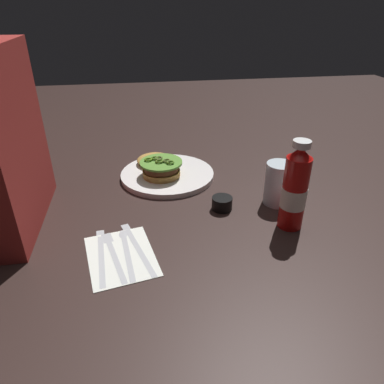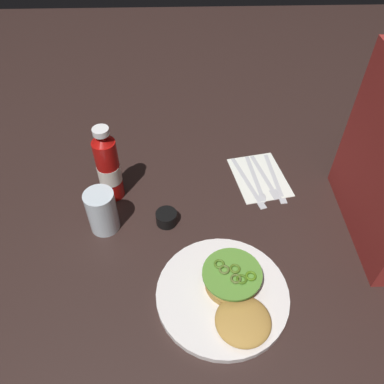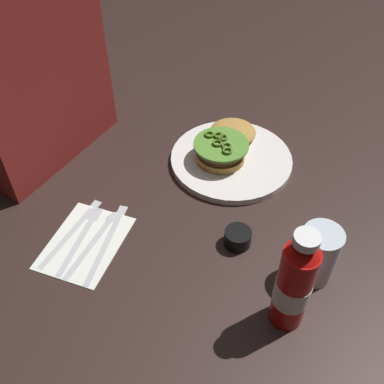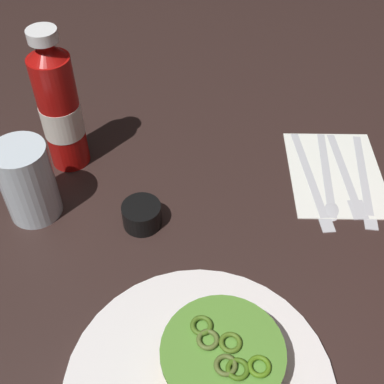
{
  "view_description": "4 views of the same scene",
  "coord_description": "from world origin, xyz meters",
  "px_view_note": "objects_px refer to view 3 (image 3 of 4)",
  "views": [
    {
      "loc": [
        -0.88,
        0.2,
        0.49
      ],
      "look_at": [
        -0.11,
        0.08,
        0.06
      ],
      "focal_mm": 33.11,
      "sensor_mm": 36.0,
      "label": 1
    },
    {
      "loc": [
        0.51,
        0.04,
        0.76
      ],
      "look_at": [
        -0.13,
        0.06,
        0.08
      ],
      "focal_mm": 36.0,
      "sensor_mm": 36.0,
      "label": 2
    },
    {
      "loc": [
        -0.63,
        -0.21,
        0.7
      ],
      "look_at": [
        -0.09,
        0.11,
        0.07
      ],
      "focal_mm": 42.07,
      "sensor_mm": 36.0,
      "label": 3
    },
    {
      "loc": [
        0.31,
        0.16,
        0.52
      ],
      "look_at": [
        -0.1,
        0.07,
        0.09
      ],
      "focal_mm": 46.36,
      "sensor_mm": 36.0,
      "label": 4
    }
  ],
  "objects_px": {
    "condiment_cup": "(238,238)",
    "butter_knife": "(109,237)",
    "water_glass": "(318,254)",
    "spoon_utensil": "(99,233)",
    "dinner_plate": "(231,160)",
    "napkin": "(85,243)",
    "fork_utensil": "(83,233)",
    "burger_sandwich": "(225,144)",
    "steak_knife": "(75,227)",
    "diner_person": "(15,52)",
    "ketchup_bottle": "(294,284)"
  },
  "relations": [
    {
      "from": "condiment_cup",
      "to": "diner_person",
      "type": "height_order",
      "value": "diner_person"
    },
    {
      "from": "butter_knife",
      "to": "fork_utensil",
      "type": "relative_size",
      "value": 1.13
    },
    {
      "from": "spoon_utensil",
      "to": "steak_knife",
      "type": "xyz_separation_m",
      "value": [
        -0.01,
        0.05,
        0.0
      ]
    },
    {
      "from": "condiment_cup",
      "to": "butter_knife",
      "type": "height_order",
      "value": "condiment_cup"
    },
    {
      "from": "burger_sandwich",
      "to": "fork_utensil",
      "type": "distance_m",
      "value": 0.39
    },
    {
      "from": "dinner_plate",
      "to": "butter_knife",
      "type": "relative_size",
      "value": 1.4
    },
    {
      "from": "burger_sandwich",
      "to": "steak_knife",
      "type": "xyz_separation_m",
      "value": [
        -0.36,
        0.15,
        -0.03
      ]
    },
    {
      "from": "burger_sandwich",
      "to": "water_glass",
      "type": "bearing_deg",
      "value": -125.69
    },
    {
      "from": "ketchup_bottle",
      "to": "napkin",
      "type": "distance_m",
      "value": 0.42
    },
    {
      "from": "napkin",
      "to": "fork_utensil",
      "type": "relative_size",
      "value": 1.02
    },
    {
      "from": "condiment_cup",
      "to": "fork_utensil",
      "type": "height_order",
      "value": "condiment_cup"
    },
    {
      "from": "burger_sandwich",
      "to": "condiment_cup",
      "type": "xyz_separation_m",
      "value": [
        -0.22,
        -0.15,
        -0.02
      ]
    },
    {
      "from": "ketchup_bottle",
      "to": "butter_knife",
      "type": "height_order",
      "value": "ketchup_bottle"
    },
    {
      "from": "dinner_plate",
      "to": "spoon_utensil",
      "type": "distance_m",
      "value": 0.36
    },
    {
      "from": "spoon_utensil",
      "to": "fork_utensil",
      "type": "relative_size",
      "value": 1.03
    },
    {
      "from": "burger_sandwich",
      "to": "condiment_cup",
      "type": "distance_m",
      "value": 0.27
    },
    {
      "from": "dinner_plate",
      "to": "condiment_cup",
      "type": "xyz_separation_m",
      "value": [
        -0.21,
        -0.12,
        0.01
      ]
    },
    {
      "from": "condiment_cup",
      "to": "diner_person",
      "type": "distance_m",
      "value": 0.6
    },
    {
      "from": "napkin",
      "to": "steak_knife",
      "type": "bearing_deg",
      "value": 67.82
    },
    {
      "from": "fork_utensil",
      "to": "diner_person",
      "type": "relative_size",
      "value": 0.31
    },
    {
      "from": "water_glass",
      "to": "condiment_cup",
      "type": "relative_size",
      "value": 2.15
    },
    {
      "from": "condiment_cup",
      "to": "steak_knife",
      "type": "xyz_separation_m",
      "value": [
        -0.14,
        0.3,
        -0.01
      ]
    },
    {
      "from": "napkin",
      "to": "spoon_utensil",
      "type": "xyz_separation_m",
      "value": [
        0.03,
        -0.01,
        0.0
      ]
    },
    {
      "from": "ketchup_bottle",
      "to": "condiment_cup",
      "type": "xyz_separation_m",
      "value": [
        0.1,
        0.14,
        -0.08
      ]
    },
    {
      "from": "dinner_plate",
      "to": "napkin",
      "type": "xyz_separation_m",
      "value": [
        -0.36,
        0.14,
        -0.01
      ]
    },
    {
      "from": "ketchup_bottle",
      "to": "napkin",
      "type": "relative_size",
      "value": 1.19
    },
    {
      "from": "burger_sandwich",
      "to": "napkin",
      "type": "distance_m",
      "value": 0.4
    },
    {
      "from": "butter_knife",
      "to": "fork_utensil",
      "type": "xyz_separation_m",
      "value": [
        -0.02,
        0.05,
        0.0
      ]
    },
    {
      "from": "diner_person",
      "to": "dinner_plate",
      "type": "bearing_deg",
      "value": -66.6
    },
    {
      "from": "burger_sandwich",
      "to": "diner_person",
      "type": "xyz_separation_m",
      "value": [
        -0.2,
        0.4,
        0.21
      ]
    },
    {
      "from": "water_glass",
      "to": "fork_utensil",
      "type": "distance_m",
      "value": 0.46
    },
    {
      "from": "spoon_utensil",
      "to": "dinner_plate",
      "type": "bearing_deg",
      "value": -20.8
    },
    {
      "from": "dinner_plate",
      "to": "diner_person",
      "type": "xyz_separation_m",
      "value": [
        -0.18,
        0.42,
        0.24
      ]
    },
    {
      "from": "dinner_plate",
      "to": "spoon_utensil",
      "type": "bearing_deg",
      "value": 159.2
    },
    {
      "from": "burger_sandwich",
      "to": "water_glass",
      "type": "distance_m",
      "value": 0.37
    },
    {
      "from": "fork_utensil",
      "to": "diner_person",
      "type": "bearing_deg",
      "value": 58.52
    },
    {
      "from": "dinner_plate",
      "to": "fork_utensil",
      "type": "xyz_separation_m",
      "value": [
        -0.35,
        0.15,
        -0.0
      ]
    },
    {
      "from": "condiment_cup",
      "to": "butter_knife",
      "type": "bearing_deg",
      "value": 118.24
    },
    {
      "from": "diner_person",
      "to": "condiment_cup",
      "type": "bearing_deg",
      "value": -92.69
    },
    {
      "from": "condiment_cup",
      "to": "fork_utensil",
      "type": "xyz_separation_m",
      "value": [
        -0.14,
        0.28,
        -0.01
      ]
    },
    {
      "from": "condiment_cup",
      "to": "water_glass",
      "type": "bearing_deg",
      "value": -86.76
    },
    {
      "from": "dinner_plate",
      "to": "steak_knife",
      "type": "height_order",
      "value": "dinner_plate"
    },
    {
      "from": "water_glass",
      "to": "spoon_utensil",
      "type": "relative_size",
      "value": 0.62
    },
    {
      "from": "dinner_plate",
      "to": "napkin",
      "type": "bearing_deg",
      "value": 159.48
    },
    {
      "from": "napkin",
      "to": "spoon_utensil",
      "type": "height_order",
      "value": "spoon_utensil"
    },
    {
      "from": "condiment_cup",
      "to": "spoon_utensil",
      "type": "xyz_separation_m",
      "value": [
        -0.12,
        0.25,
        -0.01
      ]
    },
    {
      "from": "burger_sandwich",
      "to": "spoon_utensil",
      "type": "bearing_deg",
      "value": 163.66
    },
    {
      "from": "steak_knife",
      "to": "butter_knife",
      "type": "bearing_deg",
      "value": -78.31
    },
    {
      "from": "dinner_plate",
      "to": "diner_person",
      "type": "relative_size",
      "value": 0.49
    },
    {
      "from": "dinner_plate",
      "to": "ketchup_bottle",
      "type": "height_order",
      "value": "ketchup_bottle"
    }
  ]
}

